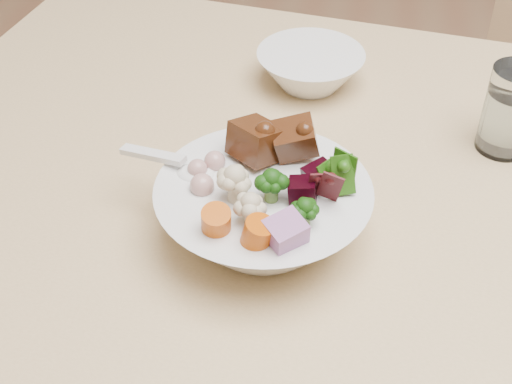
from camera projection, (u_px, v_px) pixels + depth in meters
The scene contains 5 objects.
dining_table at pixel (495, 280), 0.79m from camera, with size 1.59×1.05×0.69m.
food_bowl at pixel (265, 208), 0.71m from camera, with size 0.22×0.22×0.12m.
soup_spoon at pixel (184, 169), 0.72m from camera, with size 0.11×0.06×0.02m.
water_glass at pixel (510, 113), 0.82m from camera, with size 0.06×0.06×0.11m.
side_bowl at pixel (310, 69), 0.94m from camera, with size 0.14×0.14×0.05m, color white, non-canonical shape.
Camera 1 is at (-0.46, -0.50, 1.21)m, focal length 50.00 mm.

